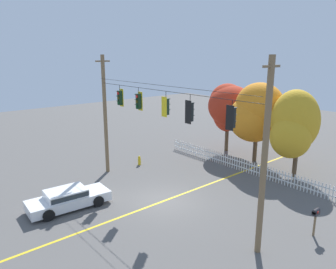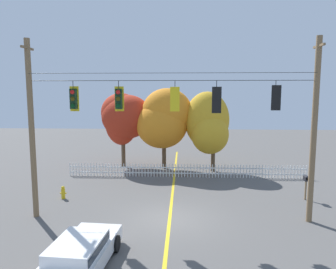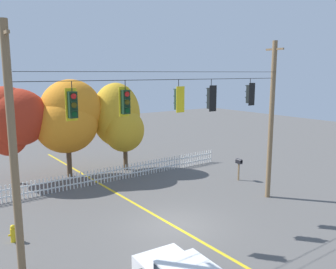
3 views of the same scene
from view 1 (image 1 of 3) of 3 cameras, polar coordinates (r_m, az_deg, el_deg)
The scene contains 15 objects.
ground at distance 19.77m, azimuth -0.79°, elevation -11.78°, with size 80.00×80.00×0.00m, color #565451.
lane_centerline_stripe at distance 19.76m, azimuth -0.79°, elevation -11.77°, with size 0.16×36.00×0.01m, color gold.
signal_support_span at distance 18.28m, azimuth -0.84°, elevation 0.73°, with size 13.57×1.10×8.62m.
traffic_signal_westbound_side at distance 21.69m, azimuth -8.55°, elevation 6.50°, with size 0.43×0.38×1.43m.
traffic_signal_northbound_primary at distance 19.90m, azimuth -5.24°, elevation 5.92°, with size 0.43×0.38×1.43m.
traffic_signal_northbound_secondary at distance 17.82m, azimuth -0.39°, elevation 5.01°, with size 0.43×0.38×1.42m.
traffic_signal_southbound_primary at distance 16.43m, azimuth 3.91°, elevation 4.07°, with size 0.43×0.38×1.49m.
traffic_signal_eastbound_side at distance 14.64m, azimuth 11.24°, elevation 3.00°, with size 0.43×0.38×1.36m.
white_picket_fence at distance 24.42m, azimuth 14.91°, elevation -5.87°, with size 17.33×0.06×0.97m.
autumn_maple_near_fence at distance 29.08m, azimuth 10.82°, elevation 5.07°, with size 4.22×3.91×6.15m.
autumn_maple_mid at distance 26.51m, azimuth 15.42°, elevation 3.63°, with size 4.48×3.72×6.52m.
autumn_oak_far_east at distance 24.45m, azimuth 21.42°, elevation 1.39°, with size 3.49×3.57×6.26m.
parked_car at distance 19.59m, azimuth -17.39°, elevation -10.76°, with size 2.16×4.70×1.15m.
fire_hydrant at distance 25.82m, azimuth -5.12°, elevation -4.63°, with size 0.38×0.22×0.75m.
roadside_mailbox at distance 17.36m, azimuth 24.84°, elevation -12.72°, with size 0.25×0.44×1.44m.
Camera 1 is at (13.75, -11.30, 8.61)m, focal length 34.21 mm.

